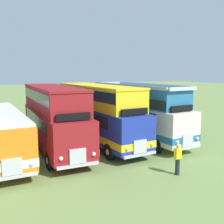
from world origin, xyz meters
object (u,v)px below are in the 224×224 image
bus_fourth_in_row (54,116)px  bus_third_in_row (0,131)px  bus_fifth_in_row (98,112)px  marshal_person (178,159)px  bus_sixth_in_row (138,111)px

bus_fourth_in_row → bus_third_in_row: bearing=177.1°
bus_third_in_row → bus_fifth_in_row: size_ratio=1.00×
bus_fourth_in_row → bus_fifth_in_row: same height
bus_third_in_row → marshal_person: bus_third_in_row is taller
bus_third_in_row → marshal_person: bearing=-43.4°
bus_sixth_in_row → marshal_person: (-2.35, -7.59, -1.47)m
bus_fifth_in_row → bus_fourth_in_row: bearing=-174.9°
bus_third_in_row → bus_sixth_in_row: (10.40, -0.02, 0.60)m
bus_third_in_row → bus_sixth_in_row: bearing=-0.1°
bus_sixth_in_row → marshal_person: size_ratio=6.30×
bus_third_in_row → bus_sixth_in_row: bus_sixth_in_row is taller
bus_fourth_in_row → bus_fifth_in_row: (3.46, 0.31, 0.00)m
bus_third_in_row → bus_fourth_in_row: bearing=-2.9°
bus_fifth_in_row → bus_sixth_in_row: 3.47m
bus_fourth_in_row → bus_sixth_in_row: bus_sixth_in_row is taller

